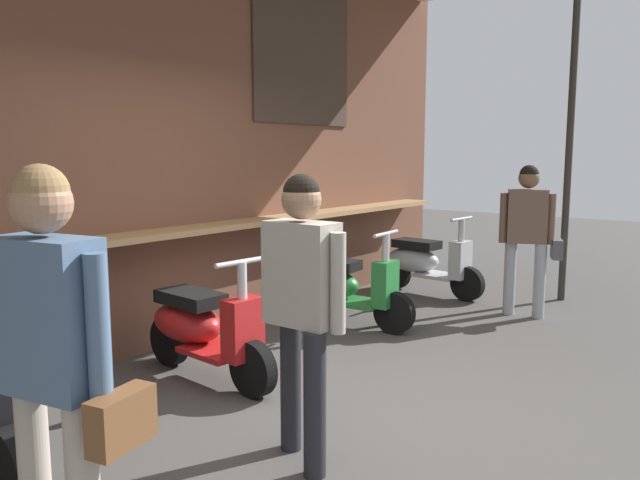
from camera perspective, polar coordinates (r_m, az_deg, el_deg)
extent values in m
plane|color=#474442|center=(4.28, -0.11, -15.33)|extent=(28.09, 28.09, 0.00)
cube|color=brown|center=(5.42, -17.69, 10.26)|extent=(10.03, 0.25, 3.89)
cube|color=#A87F51|center=(5.21, -15.34, 0.42)|extent=(9.03, 0.36, 0.05)
cube|color=#423328|center=(6.92, -1.51, 17.27)|extent=(1.59, 0.02, 1.61)
cylinder|color=#332D28|center=(7.62, 22.03, 8.94)|extent=(0.08, 0.08, 3.80)
cylinder|color=black|center=(3.51, -26.81, -18.13)|extent=(0.10, 0.40, 0.40)
ellipsoid|color=red|center=(4.94, -12.12, -7.40)|extent=(0.43, 0.73, 0.30)
cube|color=black|center=(4.85, -11.84, -5.24)|extent=(0.34, 0.57, 0.10)
cube|color=red|center=(4.72, -9.51, -9.98)|extent=(0.42, 0.53, 0.04)
cube|color=red|center=(4.43, -7.12, -8.14)|extent=(0.29, 0.18, 0.44)
cylinder|color=#B7B7BC|center=(4.40, -7.15, -6.51)|extent=(0.07, 0.07, 0.70)
cylinder|color=#B7B7BC|center=(4.32, -7.23, -2.01)|extent=(0.46, 0.07, 0.04)
cylinder|color=black|center=(4.44, -6.19, -11.74)|extent=(0.13, 0.41, 0.40)
cylinder|color=black|center=(5.19, -13.70, -8.99)|extent=(0.13, 0.41, 0.40)
ellipsoid|color=#237533|center=(6.24, 0.67, -4.01)|extent=(0.43, 0.73, 0.30)
cube|color=black|center=(6.18, 1.07, -2.25)|extent=(0.34, 0.57, 0.10)
cube|color=#237533|center=(6.10, 3.47, -5.75)|extent=(0.42, 0.53, 0.04)
cube|color=#237533|center=(5.91, 6.03, -4.03)|extent=(0.29, 0.18, 0.44)
cylinder|color=#B7B7BC|center=(5.89, 6.05, -2.79)|extent=(0.07, 0.07, 0.70)
cylinder|color=#B7B7BC|center=(5.83, 6.10, 0.58)|extent=(0.46, 0.07, 0.04)
cylinder|color=black|center=(5.93, 6.86, -6.69)|extent=(0.13, 0.41, 0.40)
cylinder|color=black|center=(6.42, -1.23, -5.51)|extent=(0.13, 0.41, 0.40)
ellipsoid|color=#B2B5BA|center=(7.71, 8.54, -1.80)|extent=(0.43, 0.73, 0.30)
cube|color=black|center=(7.65, 8.89, -0.36)|extent=(0.34, 0.57, 0.10)
cube|color=#B2B5BA|center=(7.56, 10.75, -3.21)|extent=(0.42, 0.53, 0.04)
cube|color=#B2B5BA|center=(7.37, 12.80, -1.81)|extent=(0.29, 0.18, 0.44)
cylinder|color=#B7B7BC|center=(7.35, 12.83, -0.81)|extent=(0.07, 0.07, 0.70)
cylinder|color=#B7B7BC|center=(7.31, 12.91, 1.91)|extent=(0.46, 0.07, 0.04)
cylinder|color=black|center=(7.37, 13.42, -3.96)|extent=(0.13, 0.41, 0.40)
cylinder|color=black|center=(7.88, 6.99, -3.04)|extent=(0.13, 0.41, 0.40)
cylinder|color=#999EA8|center=(6.86, 17.06, -3.36)|extent=(0.12, 0.12, 0.78)
cylinder|color=#999EA8|center=(6.80, 19.55, -3.58)|extent=(0.12, 0.12, 0.78)
cube|color=brown|center=(6.73, 18.55, 2.09)|extent=(0.33, 0.44, 0.55)
sphere|color=brown|center=(6.71, 18.69, 5.42)|extent=(0.21, 0.21, 0.21)
sphere|color=black|center=(6.70, 18.71, 5.74)|extent=(0.19, 0.19, 0.19)
cylinder|color=brown|center=(6.72, 16.54, 1.96)|extent=(0.08, 0.08, 0.52)
cylinder|color=brown|center=(6.75, 20.52, 1.81)|extent=(0.08, 0.08, 0.52)
cube|color=#4C4C51|center=(6.82, 20.97, -0.78)|extent=(0.28, 0.19, 0.20)
cube|color=slate|center=(2.48, -23.78, -6.42)|extent=(0.28, 0.44, 0.58)
sphere|color=#A37556|center=(2.41, -24.32, 3.10)|extent=(0.22, 0.22, 0.22)
sphere|color=olive|center=(2.41, -24.37, 4.02)|extent=(0.20, 0.20, 0.20)
cylinder|color=slate|center=(2.67, -27.18, -6.13)|extent=(0.08, 0.08, 0.55)
cylinder|color=slate|center=(2.31, -19.76, -7.84)|extent=(0.08, 0.08, 0.55)
cube|color=brown|center=(2.38, -17.80, -15.50)|extent=(0.27, 0.15, 0.20)
cylinder|color=#232328|center=(3.34, -0.49, -14.96)|extent=(0.12, 0.12, 0.78)
cylinder|color=#232328|center=(3.63, -2.71, -13.07)|extent=(0.12, 0.12, 0.78)
cube|color=#ADA393|center=(3.29, -1.70, -3.10)|extent=(0.20, 0.39, 0.56)
sphere|color=#A37556|center=(3.24, -1.72, 3.76)|extent=(0.21, 0.21, 0.21)
sphere|color=black|center=(3.24, -1.73, 4.42)|extent=(0.20, 0.20, 0.20)
cylinder|color=#ADA393|center=(3.16, 1.67, -4.01)|extent=(0.08, 0.08, 0.52)
cylinder|color=#ADA393|center=(3.45, -4.78, -3.03)|extent=(0.08, 0.08, 0.52)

